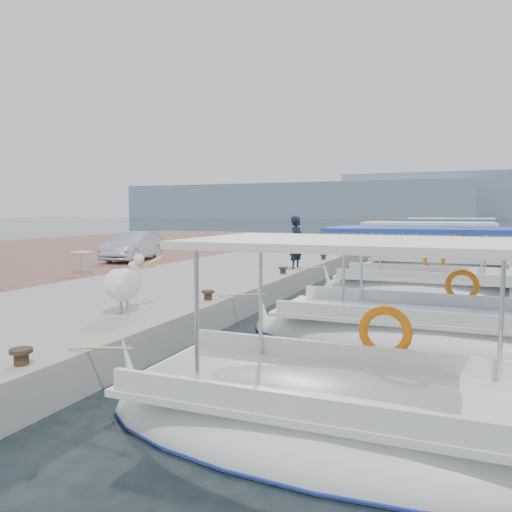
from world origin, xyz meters
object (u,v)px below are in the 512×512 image
Objects in this scene: fishing_caique_e at (446,258)px; fishing_caique_a at (342,429)px; fishing_caique_b at (444,339)px; parked_car at (133,246)px; fishing_caique_c at (421,291)px; fisherman at (297,243)px; fishing_caique_d at (440,268)px; pelican at (125,283)px.

fishing_caique_a is at bearing -91.40° from fishing_caique_e.
fishing_caique_a is 0.76× the size of fishing_caique_b.
fishing_caique_e is 1.90× the size of parked_car.
fishing_caique_c is 11.79m from parked_car.
fishing_caique_a is 16.73m from parked_car.
fisherman is at bearing 109.77° from fishing_caique_a.
fishing_caique_b is at bearing 78.69° from fishing_caique_a.
fishing_caique_b is 1.17× the size of fishing_caique_d.
fishing_caique_d is 3.50× the size of fisherman.
fishing_caique_d is at bearing 68.38° from pelican.
fisherman is at bearing 84.22° from pelican.
fisherman is (-5.05, 6.80, 1.32)m from fishing_caique_b.
parked_car is at bearing 133.50° from fishing_caique_a.
fishing_caique_d is at bearing 92.23° from fishing_caique_b.
fishing_caique_a is 0.84× the size of fishing_caique_e.
fishing_caique_a and fishing_caique_b have the same top height.
fishing_caique_a is 10.50m from fishing_caique_c.
fisherman is at bearing 126.60° from fishing_caique_b.
fishing_caique_d is (0.47, 16.62, 0.07)m from fishing_caique_a.
pelican is 0.41× the size of parked_car.
fishing_caique_a is at bearing -153.16° from fisherman.
fishing_caique_a is at bearing -56.63° from parked_car.
pelican is at bearing -123.85° from fishing_caique_c.
fisherman is at bearing 167.26° from fishing_caique_c.
fishing_caique_b is at bearing -82.27° from fishing_caique_c.
fishing_caique_e is (0.56, 22.80, -0.00)m from fishing_caique_a.
fishing_caique_c is 12.30m from fishing_caique_e.
fishing_caique_b is 5.07× the size of pelican.
fisherman reaches higher than fishing_caique_a.
fishing_caique_d is 4.32× the size of pelican.
fishing_caique_c is at bearing -91.94° from fishing_caique_e.
fishing_caique_e is at bearing 88.60° from fishing_caique_a.
fishing_caique_d and fishing_caique_e have the same top height.
fishing_caique_c is at bearing 89.24° from fishing_caique_a.
fishing_caique_c is 0.88× the size of fishing_caique_e.
fishing_caique_c is at bearing -93.06° from fishing_caique_d.
fishing_caique_e is (0.42, 12.30, -0.00)m from fishing_caique_c.
fishing_caique_d is 12.81m from parked_car.
fishing_caique_e is 16.13m from parked_car.
fishing_caique_b reaches higher than pelican.
fishing_caique_d is (0.33, 6.12, 0.07)m from fishing_caique_c.
fishing_caique_b is (0.93, 4.66, -0.00)m from fishing_caique_a.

